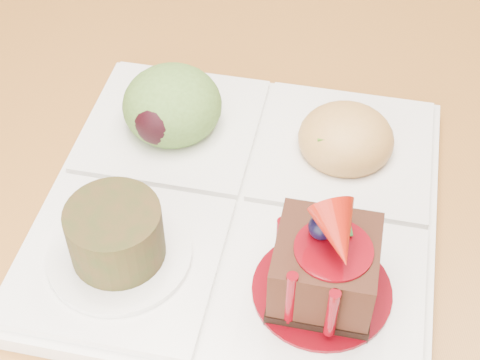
% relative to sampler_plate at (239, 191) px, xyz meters
% --- Properties ---
extents(ground, '(6.00, 6.00, 0.00)m').
position_rel_sampler_plate_xyz_m(ground, '(0.00, 0.68, -0.77)').
color(ground, brown).
extents(sampler_plate, '(0.30, 0.30, 0.10)m').
position_rel_sampler_plate_xyz_m(sampler_plate, '(0.00, 0.00, 0.00)').
color(sampler_plate, silver).
rests_on(sampler_plate, dining_table).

